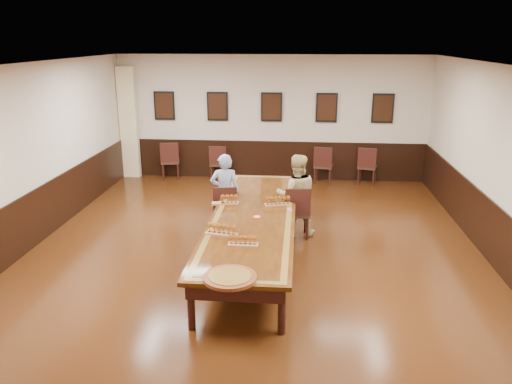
# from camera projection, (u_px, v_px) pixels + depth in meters

# --- Properties ---
(floor) EXTENTS (8.00, 10.00, 0.02)m
(floor) POSITION_uv_depth(u_px,v_px,m) (253.00, 256.00, 8.62)
(floor) COLOR black
(floor) RESTS_ON ground
(ceiling) EXTENTS (8.00, 10.00, 0.02)m
(ceiling) POSITION_uv_depth(u_px,v_px,m) (253.00, 65.00, 7.66)
(ceiling) COLOR white
(ceiling) RESTS_ON floor
(wall_back) EXTENTS (8.00, 0.02, 3.20)m
(wall_back) POSITION_uv_depth(u_px,v_px,m) (272.00, 118.00, 12.91)
(wall_back) COLOR beige
(wall_back) RESTS_ON floor
(wall_front) EXTENTS (8.00, 0.02, 3.20)m
(wall_front) POSITION_uv_depth(u_px,v_px,m) (183.00, 349.00, 3.38)
(wall_front) COLOR beige
(wall_front) RESTS_ON floor
(wall_left) EXTENTS (0.02, 10.00, 3.20)m
(wall_left) POSITION_uv_depth(u_px,v_px,m) (19.00, 161.00, 8.49)
(wall_left) COLOR beige
(wall_left) RESTS_ON floor
(wall_right) EXTENTS (0.02, 10.00, 3.20)m
(wall_right) POSITION_uv_depth(u_px,v_px,m) (508.00, 172.00, 7.80)
(wall_right) COLOR beige
(wall_right) RESTS_ON floor
(chair_man) EXTENTS (0.51, 0.55, 0.95)m
(chair_man) POSITION_uv_depth(u_px,v_px,m) (225.00, 208.00, 9.55)
(chair_man) COLOR #311F15
(chair_man) RESTS_ON floor
(chair_woman) EXTENTS (0.52, 0.56, 1.00)m
(chair_woman) POSITION_uv_depth(u_px,v_px,m) (296.00, 211.00, 9.33)
(chair_woman) COLOR #311F15
(chair_woman) RESTS_ON floor
(spare_chair_a) EXTENTS (0.56, 0.60, 1.01)m
(spare_chair_a) POSITION_uv_depth(u_px,v_px,m) (170.00, 160.00, 13.16)
(spare_chair_a) COLOR #311F15
(spare_chair_a) RESTS_ON floor
(spare_chair_b) EXTENTS (0.46, 0.50, 0.95)m
(spare_chair_b) POSITION_uv_depth(u_px,v_px,m) (219.00, 163.00, 13.02)
(spare_chair_b) COLOR #311F15
(spare_chair_b) RESTS_ON floor
(spare_chair_c) EXTENTS (0.54, 0.57, 0.98)m
(spare_chair_c) POSITION_uv_depth(u_px,v_px,m) (324.00, 165.00, 12.75)
(spare_chair_c) COLOR #311F15
(spare_chair_c) RESTS_ON floor
(spare_chair_d) EXTENTS (0.57, 0.60, 0.98)m
(spare_chair_d) POSITION_uv_depth(u_px,v_px,m) (367.00, 165.00, 12.68)
(spare_chair_d) COLOR #311F15
(spare_chair_d) RESTS_ON floor
(person_man) EXTENTS (0.60, 0.44, 1.52)m
(person_man) POSITION_uv_depth(u_px,v_px,m) (225.00, 193.00, 9.57)
(person_man) COLOR #475FB2
(person_man) RESTS_ON floor
(person_woman) EXTENTS (0.83, 0.68, 1.56)m
(person_woman) POSITION_uv_depth(u_px,v_px,m) (296.00, 195.00, 9.34)
(person_woman) COLOR tan
(person_woman) RESTS_ON floor
(pink_phone) EXTENTS (0.10, 0.15, 0.01)m
(pink_phone) POSITION_uv_depth(u_px,v_px,m) (289.00, 210.00, 8.64)
(pink_phone) COLOR #F250AF
(pink_phone) RESTS_ON conference_table
(curtain) EXTENTS (0.45, 0.18, 2.90)m
(curtain) POSITION_uv_depth(u_px,v_px,m) (129.00, 123.00, 13.09)
(curtain) COLOR beige
(curtain) RESTS_ON floor
(wainscoting) EXTENTS (8.00, 10.00, 1.00)m
(wainscoting) POSITION_uv_depth(u_px,v_px,m) (253.00, 229.00, 8.47)
(wainscoting) COLOR black
(wainscoting) RESTS_ON floor
(conference_table) EXTENTS (1.40, 5.00, 0.76)m
(conference_table) POSITION_uv_depth(u_px,v_px,m) (253.00, 223.00, 8.44)
(conference_table) COLOR #331908
(conference_table) RESTS_ON floor
(posters) EXTENTS (6.14, 0.04, 0.74)m
(posters) POSITION_uv_depth(u_px,v_px,m) (272.00, 107.00, 12.75)
(posters) COLOR black
(posters) RESTS_ON wall_back
(flight_a) EXTENTS (0.50, 0.21, 0.18)m
(flight_a) POSITION_uv_depth(u_px,v_px,m) (227.00, 200.00, 8.91)
(flight_a) COLOR #9B6641
(flight_a) RESTS_ON conference_table
(flight_b) EXTENTS (0.50, 0.27, 0.18)m
(flight_b) POSITION_uv_depth(u_px,v_px,m) (278.00, 201.00, 8.84)
(flight_b) COLOR #9B6641
(flight_b) RESTS_ON conference_table
(flight_c) EXTENTS (0.51, 0.25, 0.18)m
(flight_c) POSITION_uv_depth(u_px,v_px,m) (221.00, 230.00, 7.52)
(flight_c) COLOR #9B6641
(flight_c) RESTS_ON conference_table
(flight_d) EXTENTS (0.44, 0.14, 0.16)m
(flight_d) POSITION_uv_depth(u_px,v_px,m) (243.00, 241.00, 7.14)
(flight_d) COLOR #9B6641
(flight_d) RESTS_ON conference_table
(red_plate_grp) EXTENTS (0.18, 0.18, 0.02)m
(red_plate_grp) POSITION_uv_depth(u_px,v_px,m) (257.00, 217.00, 8.27)
(red_plate_grp) COLOR red
(red_plate_grp) RESTS_ON conference_table
(carved_platter) EXTENTS (0.78, 0.78, 0.05)m
(carved_platter) POSITION_uv_depth(u_px,v_px,m) (230.00, 277.00, 6.17)
(carved_platter) COLOR #632913
(carved_platter) RESTS_ON conference_table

